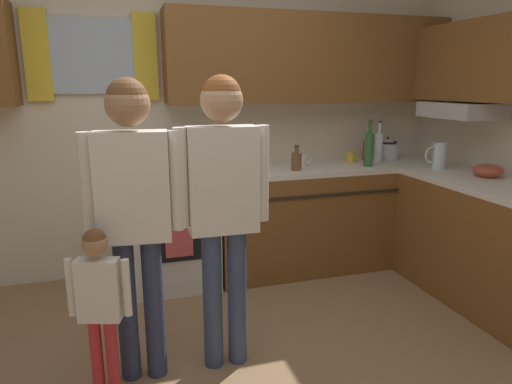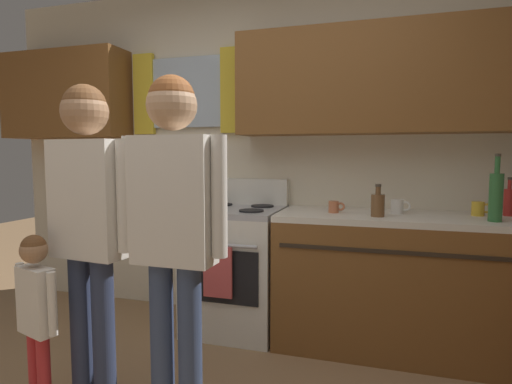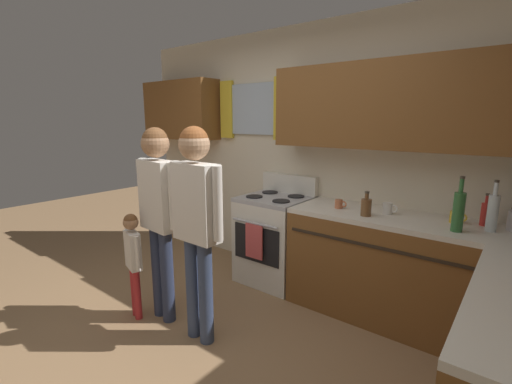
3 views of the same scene
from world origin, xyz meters
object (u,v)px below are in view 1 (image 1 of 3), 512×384
at_px(bottle_tall_clear, 379,147).
at_px(bottle_sauce_red, 366,150).
at_px(adult_in_plaid, 223,191).
at_px(stove_oven, 173,227).
at_px(mug_mustard_yellow, 351,157).
at_px(stovetop_kettle, 388,149).
at_px(mug_ceramic_white, 303,160).
at_px(mixing_bowl, 488,171).
at_px(adult_holding_child, 134,199).
at_px(cup_terracotta, 260,165).
at_px(bottle_squat_brown, 296,161).
at_px(water_pitcher, 438,156).
at_px(small_child, 99,296).
at_px(bottle_wine_green, 369,149).

distance_m(bottle_tall_clear, bottle_sauce_red, 0.15).
bearing_deg(adult_in_plaid, stove_oven, 96.74).
xyz_separation_m(stove_oven, mug_mustard_yellow, (1.61, 0.09, 0.48)).
bearing_deg(stovetop_kettle, mug_ceramic_white, -172.49).
distance_m(mixing_bowl, adult_holding_child, 2.63).
relative_size(bottle_sauce_red, stovetop_kettle, 0.90).
relative_size(bottle_sauce_red, cup_terracotta, 2.26).
height_order(bottle_sauce_red, cup_terracotta, bottle_sauce_red).
bearing_deg(adult_in_plaid, mixing_bowl, 10.59).
bearing_deg(cup_terracotta, bottle_sauce_red, 9.44).
xyz_separation_m(bottle_squat_brown, water_pitcher, (1.13, -0.30, 0.03)).
xyz_separation_m(bottle_tall_clear, bottle_squat_brown, (-0.85, -0.15, -0.06)).
height_order(stove_oven, bottle_squat_brown, bottle_squat_brown).
relative_size(mug_mustard_yellow, stovetop_kettle, 0.44).
bearing_deg(adult_holding_child, mug_mustard_yellow, 33.63).
distance_m(stove_oven, small_child, 1.43).
relative_size(bottle_tall_clear, mug_ceramic_white, 2.92).
relative_size(cup_terracotta, adult_holding_child, 0.07).
distance_m(mug_mustard_yellow, small_child, 2.59).
distance_m(mug_ceramic_white, adult_in_plaid, 1.58).
distance_m(bottle_sauce_red, water_pitcher, 0.66).
bearing_deg(cup_terracotta, adult_in_plaid, -116.08).
height_order(cup_terracotta, water_pitcher, water_pitcher).
relative_size(bottle_tall_clear, water_pitcher, 1.67).
distance_m(stove_oven, mug_mustard_yellow, 1.68).
height_order(stove_oven, small_child, stove_oven).
bearing_deg(bottle_wine_green, mug_ceramic_white, 162.17).
height_order(stove_oven, stovetop_kettle, stovetop_kettle).
distance_m(bottle_tall_clear, bottle_squat_brown, 0.86).
bearing_deg(mug_ceramic_white, stovetop_kettle, 7.51).
bearing_deg(cup_terracotta, small_child, -133.46).
bearing_deg(mug_mustard_yellow, bottle_sauce_red, 15.69).
xyz_separation_m(water_pitcher, small_child, (-2.64, -0.90, -0.44)).
bearing_deg(adult_holding_child, bottle_sauce_red, 32.31).
relative_size(bottle_sauce_red, small_child, 0.27).
xyz_separation_m(bottle_wine_green, adult_in_plaid, (-1.51, -1.07, -0.02)).
relative_size(bottle_wine_green, mixing_bowl, 1.78).
height_order(mug_ceramic_white, water_pitcher, water_pitcher).
bearing_deg(cup_terracotta, mixing_bowl, -26.29).
height_order(bottle_tall_clear, mixing_bowl, bottle_tall_clear).
relative_size(water_pitcher, small_child, 0.24).
bearing_deg(mixing_bowl, cup_terracotta, 153.71).
distance_m(bottle_wine_green, cup_terracotta, 0.95).
bearing_deg(mixing_bowl, mug_ceramic_white, 143.96).
distance_m(mug_ceramic_white, adult_holding_child, 1.89).
xyz_separation_m(mug_ceramic_white, mixing_bowl, (1.16, -0.84, -0.00)).
distance_m(bottle_tall_clear, bottle_wine_green, 0.24).
height_order(stovetop_kettle, adult_in_plaid, adult_in_plaid).
relative_size(stove_oven, mug_ceramic_white, 8.76).
height_order(mug_ceramic_white, stovetop_kettle, stovetop_kettle).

